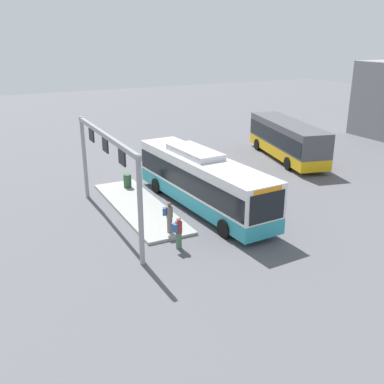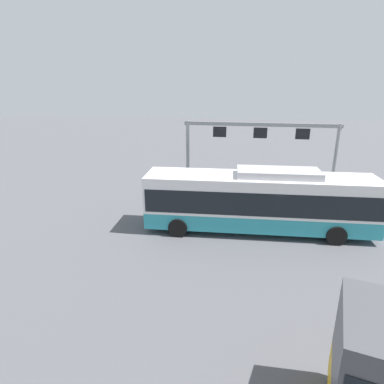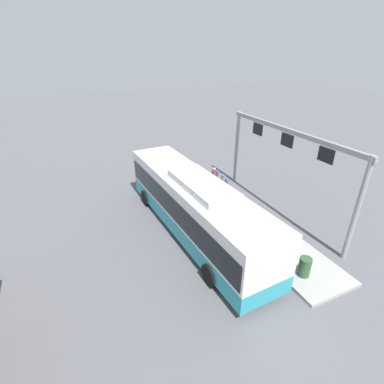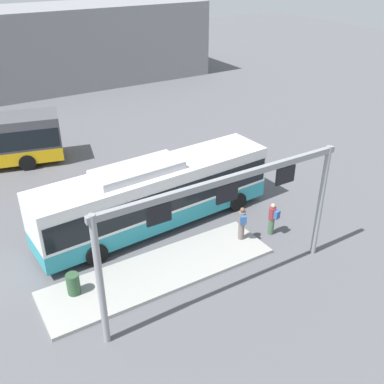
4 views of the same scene
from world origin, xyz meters
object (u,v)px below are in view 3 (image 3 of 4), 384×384
Objects in this scene: person_boarding at (223,185)px; person_waiting_near at (214,178)px; trash_bin at (305,267)px; bus_main at (193,203)px.

person_boarding is 1.66m from person_waiting_near.
person_waiting_near is 1.86× the size of trash_bin.
trash_bin is at bearing -153.94° from bus_main.
bus_main is 13.42× the size of trash_bin.
bus_main is at bearing 29.60° from trash_bin.
person_waiting_near is (1.63, -0.24, -0.16)m from person_boarding.
person_waiting_near reaches higher than trash_bin.
trash_bin is (-9.48, 0.68, -0.28)m from person_waiting_near.
bus_main is at bearing 36.60° from person_waiting_near.
person_boarding reaches higher than person_waiting_near.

